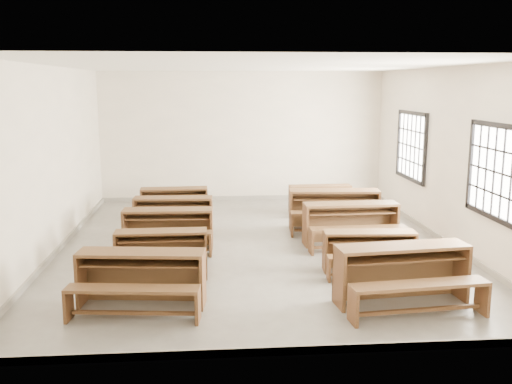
{
  "coord_description": "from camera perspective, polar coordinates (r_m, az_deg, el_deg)",
  "views": [
    {
      "loc": [
        -0.81,
        -9.93,
        2.89
      ],
      "look_at": [
        0.0,
        0.0,
        1.0
      ],
      "focal_mm": 40.0,
      "sensor_mm": 36.0,
      "label": 1
    }
  ],
  "objects": [
    {
      "name": "desk_set_7",
      "position": [
        10.49,
        9.5,
        -2.87
      ],
      "size": [
        1.74,
        0.94,
        0.77
      ],
      "rotation": [
        0.0,
        0.0,
        0.03
      ],
      "color": "brown",
      "rests_on": "ground"
    },
    {
      "name": "desk_set_5",
      "position": [
        7.85,
        14.52,
        -7.62
      ],
      "size": [
        1.86,
        1.09,
        0.8
      ],
      "rotation": [
        0.0,
        0.0,
        0.1
      ],
      "color": "brown",
      "rests_on": "ground"
    },
    {
      "name": "desk_set_4",
      "position": [
        12.61,
        -8.18,
        -0.85
      ],
      "size": [
        1.48,
        0.81,
        0.65
      ],
      "rotation": [
        0.0,
        0.0,
        0.04
      ],
      "color": "brown",
      "rests_on": "ground"
    },
    {
      "name": "desk_set_0",
      "position": [
        7.67,
        -11.46,
        -8.17
      ],
      "size": [
        1.74,
        1.04,
        0.75
      ],
      "rotation": [
        0.0,
        0.0,
        -0.11
      ],
      "color": "brown",
      "rests_on": "ground"
    },
    {
      "name": "desk_set_9",
      "position": [
        13.03,
        6.46,
        -0.5
      ],
      "size": [
        1.42,
        0.77,
        0.63
      ],
      "rotation": [
        0.0,
        0.0,
        0.03
      ],
      "color": "brown",
      "rests_on": "ground"
    },
    {
      "name": "desk_set_2",
      "position": [
        10.24,
        -8.81,
        -3.38
      ],
      "size": [
        1.62,
        0.88,
        0.71
      ],
      "rotation": [
        0.0,
        0.0,
        -0.04
      ],
      "color": "brown",
      "rests_on": "ground"
    },
    {
      "name": "desk_set_6",
      "position": [
        9.07,
        11.32,
        -5.58
      ],
      "size": [
        1.47,
        0.83,
        0.64
      ],
      "rotation": [
        0.0,
        0.0,
        -0.06
      ],
      "color": "brown",
      "rests_on": "ground"
    },
    {
      "name": "room",
      "position": [
        10.0,
        0.52,
        6.45
      ],
      "size": [
        8.5,
        8.5,
        3.2
      ],
      "color": "gray",
      "rests_on": "ground"
    },
    {
      "name": "desk_set_1",
      "position": [
        9.06,
        -9.47,
        -5.54
      ],
      "size": [
        1.44,
        0.75,
        0.64
      ],
      "rotation": [
        0.0,
        0.0,
        0.01
      ],
      "color": "brown",
      "rests_on": "ground"
    },
    {
      "name": "desk_set_8",
      "position": [
        11.53,
        7.84,
        -1.47
      ],
      "size": [
        1.87,
        1.09,
        0.81
      ],
      "rotation": [
        0.0,
        0.0,
        -0.09
      ],
      "color": "brown",
      "rests_on": "ground"
    },
    {
      "name": "desk_set_3",
      "position": [
        11.37,
        -8.3,
        -2.0
      ],
      "size": [
        1.58,
        0.88,
        0.69
      ],
      "rotation": [
        0.0,
        0.0,
        -0.05
      ],
      "color": "brown",
      "rests_on": "ground"
    }
  ]
}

